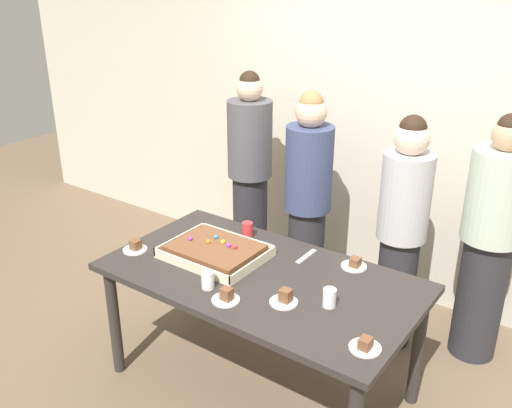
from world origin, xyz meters
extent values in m
plane|color=brown|center=(0.00, 0.00, 0.00)|extent=(12.00, 12.00, 0.00)
cube|color=beige|center=(0.00, 1.60, 1.50)|extent=(8.00, 0.12, 3.00)
cube|color=#2D2826|center=(0.00, 0.00, 0.77)|extent=(1.81, 0.99, 0.04)
cylinder|color=#2D2826|center=(-0.82, -0.41, 0.38)|extent=(0.07, 0.07, 0.75)
cylinder|color=#2D2826|center=(-0.82, 0.41, 0.38)|extent=(0.07, 0.07, 0.75)
cylinder|color=#2D2826|center=(0.82, 0.41, 0.38)|extent=(0.07, 0.07, 0.75)
cube|color=beige|center=(-0.35, 0.02, 0.80)|extent=(0.58, 0.46, 0.01)
cube|color=beige|center=(-0.35, -0.21, 0.83)|extent=(0.58, 0.01, 0.05)
cube|color=beige|center=(-0.35, 0.24, 0.83)|extent=(0.58, 0.01, 0.05)
cube|color=beige|center=(-0.63, 0.02, 0.83)|extent=(0.01, 0.46, 0.05)
cube|color=beige|center=(-0.06, 0.02, 0.83)|extent=(0.01, 0.46, 0.05)
cube|color=brown|center=(-0.35, 0.02, 0.83)|extent=(0.51, 0.39, 0.06)
sphere|color=purple|center=(-0.27, 0.05, 0.87)|extent=(0.03, 0.03, 0.03)
sphere|color=red|center=(-0.23, 0.06, 0.87)|extent=(0.03, 0.03, 0.03)
sphere|color=orange|center=(-0.40, 0.02, 0.87)|extent=(0.03, 0.03, 0.03)
sphere|color=#2D84E0|center=(-0.40, 0.10, 0.87)|extent=(0.03, 0.03, 0.03)
sphere|color=purple|center=(-0.52, -0.01, 0.87)|extent=(0.03, 0.03, 0.03)
sphere|color=yellow|center=(-0.33, 0.07, 0.87)|extent=(0.03, 0.03, 0.03)
cylinder|color=white|center=(0.27, -0.17, 0.80)|extent=(0.15, 0.15, 0.01)
cube|color=brown|center=(0.28, -0.17, 0.84)|extent=(0.06, 0.05, 0.07)
cylinder|color=white|center=(-0.80, -0.21, 0.80)|extent=(0.15, 0.15, 0.01)
cube|color=brown|center=(-0.79, -0.21, 0.83)|extent=(0.06, 0.06, 0.06)
cylinder|color=white|center=(0.40, 0.39, 0.80)|extent=(0.15, 0.15, 0.01)
cube|color=brown|center=(0.41, 0.38, 0.83)|extent=(0.06, 0.06, 0.05)
cylinder|color=white|center=(0.78, -0.28, 0.80)|extent=(0.15, 0.15, 0.01)
cube|color=brown|center=(0.79, -0.29, 0.83)|extent=(0.05, 0.06, 0.06)
cylinder|color=white|center=(0.01, -0.33, 0.80)|extent=(0.15, 0.15, 0.01)
cube|color=brown|center=(0.02, -0.33, 0.83)|extent=(0.06, 0.05, 0.07)
cylinder|color=white|center=(0.48, -0.06, 0.84)|extent=(0.07, 0.07, 0.10)
cylinder|color=red|center=(-0.35, 0.35, 0.84)|extent=(0.07, 0.07, 0.10)
cylinder|color=white|center=(-0.15, -0.29, 0.84)|extent=(0.07, 0.07, 0.10)
cube|color=silver|center=(0.11, 0.33, 0.79)|extent=(0.03, 0.20, 0.01)
cylinder|color=#28282D|center=(0.48, 0.90, 0.40)|extent=(0.26, 0.26, 0.80)
cylinder|color=#B2B2B7|center=(0.48, 0.90, 1.08)|extent=(0.32, 0.32, 0.56)
sphere|color=beige|center=(0.48, 0.90, 1.46)|extent=(0.22, 0.22, 0.22)
sphere|color=black|center=(0.48, 0.90, 1.52)|extent=(0.17, 0.17, 0.17)
cylinder|color=#28282D|center=(-0.82, 1.03, 0.46)|extent=(0.27, 0.27, 0.91)
cylinder|color=#4C4C51|center=(-0.82, 1.03, 1.21)|extent=(0.34, 0.34, 0.59)
sphere|color=beige|center=(-0.82, 1.03, 1.59)|extent=(0.20, 0.20, 0.20)
sphere|color=black|center=(-0.82, 1.03, 1.64)|extent=(0.15, 0.15, 0.15)
cylinder|color=#28282D|center=(-0.25, 0.94, 0.40)|extent=(0.27, 0.27, 0.81)
cylinder|color=#384266|center=(-0.25, 0.94, 1.11)|extent=(0.33, 0.33, 0.61)
sphere|color=beige|center=(-0.25, 0.94, 1.51)|extent=(0.22, 0.22, 0.22)
sphere|color=olive|center=(-0.25, 0.94, 1.57)|extent=(0.17, 0.17, 0.17)
cylinder|color=#28282D|center=(0.97, 1.11, 0.42)|extent=(0.30, 0.30, 0.85)
cylinder|color=#B7C6B2|center=(0.97, 1.11, 1.14)|extent=(0.37, 0.37, 0.58)
sphere|color=tan|center=(0.97, 1.11, 1.51)|extent=(0.19, 0.19, 0.19)
sphere|color=black|center=(0.97, 1.11, 1.57)|extent=(0.15, 0.15, 0.15)
camera|label=1|loc=(1.61, -2.30, 2.41)|focal=39.46mm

